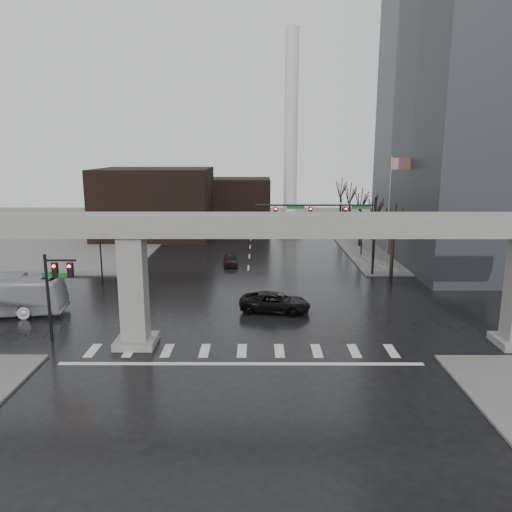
{
  "coord_description": "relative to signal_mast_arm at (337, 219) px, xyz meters",
  "views": [
    {
      "loc": [
        1.0,
        -30.99,
        12.62
      ],
      "look_at": [
        0.87,
        7.06,
        4.5
      ],
      "focal_mm": 35.0,
      "sensor_mm": 36.0,
      "label": 1
    }
  ],
  "objects": [
    {
      "name": "building_far_mid",
      "position": [
        -10.99,
        33.2,
        -1.83
      ],
      "size": [
        10.0,
        10.0,
        8.0
      ],
      "primitive_type": "cube",
      "color": "black",
      "rests_on": "ground"
    },
    {
      "name": "sidewalk_nw",
      "position": [
        -34.99,
        17.2,
        -5.75
      ],
      "size": [
        28.0,
        36.0,
        0.15
      ],
      "primitive_type": "cube",
      "color": "slate",
      "rests_on": "ground"
    },
    {
      "name": "tree_right_0",
      "position": [
        5.54,
        -0.78,
        -3.04
      ],
      "size": [
        1.09,
        1.58,
        7.5
      ],
      "color": "black",
      "rests_on": "ground"
    },
    {
      "name": "lamp_right_2",
      "position": [
        4.51,
        23.2,
        -2.36
      ],
      "size": [
        1.22,
        0.32,
        5.11
      ],
      "color": "black",
      "rests_on": "ground"
    },
    {
      "name": "pickup_truck",
      "position": [
        -6.6,
        -11.9,
        -5.05
      ],
      "size": [
        5.95,
        3.55,
        1.55
      ],
      "primitive_type": "imported",
      "rotation": [
        0.0,
        0.0,
        1.39
      ],
      "color": "black",
      "rests_on": "ground"
    },
    {
      "name": "tree_right_1",
      "position": [
        5.54,
        7.22,
        -2.98
      ],
      "size": [
        1.09,
        1.61,
        7.67
      ],
      "color": "black",
      "rests_on": "ground"
    },
    {
      "name": "office_tower",
      "position": [
        19.01,
        7.2,
        15.17
      ],
      "size": [
        22.0,
        26.0,
        42.0
      ],
      "primitive_type": "cube",
      "color": "slate",
      "rests_on": "ground"
    },
    {
      "name": "tree_right_3",
      "position": [
        5.54,
        23.22,
        -2.85
      ],
      "size": [
        1.11,
        1.66,
        8.02
      ],
      "color": "black",
      "rests_on": "ground"
    },
    {
      "name": "smokestack",
      "position": [
        -2.99,
        27.2,
        7.52
      ],
      "size": [
        3.6,
        3.6,
        30.0
      ],
      "color": "white",
      "rests_on": "ground"
    },
    {
      "name": "tree_right_4",
      "position": [
        5.54,
        31.22,
        -2.79
      ],
      "size": [
        1.12,
        1.69,
        8.19
      ],
      "color": "black",
      "rests_on": "ground"
    },
    {
      "name": "lamp_right_0",
      "position": [
        4.51,
        -4.8,
        -2.36
      ],
      "size": [
        1.22,
        0.32,
        5.11
      ],
      "color": "black",
      "rests_on": "ground"
    },
    {
      "name": "building_far_left",
      "position": [
        -22.99,
        23.2,
        -0.83
      ],
      "size": [
        16.0,
        14.0,
        10.0
      ],
      "primitive_type": "cube",
      "color": "black",
      "rests_on": "ground"
    },
    {
      "name": "signal_left_pole",
      "position": [
        -21.24,
        -18.3,
        -1.76
      ],
      "size": [
        2.3,
        0.3,
        6.0
      ],
      "color": "black",
      "rests_on": "ground"
    },
    {
      "name": "signal_mast_arm",
      "position": [
        0.0,
        0.0,
        0.0
      ],
      "size": [
        12.12,
        0.43,
        8.0
      ],
      "color": "black",
      "rests_on": "ground"
    },
    {
      "name": "lamp_left_0",
      "position": [
        -22.49,
        -4.8,
        -2.36
      ],
      "size": [
        1.22,
        0.32,
        5.11
      ],
      "color": "black",
      "rests_on": "ground"
    },
    {
      "name": "ground",
      "position": [
        -8.99,
        -18.8,
        -5.83
      ],
      "size": [
        160.0,
        160.0,
        0.0
      ],
      "primitive_type": "plane",
      "color": "black",
      "rests_on": "ground"
    },
    {
      "name": "far_car",
      "position": [
        -11.01,
        4.34,
        -5.18
      ],
      "size": [
        1.76,
        3.9,
        1.3
      ],
      "primitive_type": "imported",
      "rotation": [
        0.0,
        0.0,
        0.06
      ],
      "color": "black",
      "rests_on": "ground"
    },
    {
      "name": "flagpole_assembly",
      "position": [
        6.3,
        3.2,
        1.7
      ],
      "size": [
        2.06,
        0.12,
        12.0
      ],
      "color": "silver",
      "rests_on": "ground"
    },
    {
      "name": "tree_right_2",
      "position": [
        5.54,
        15.22,
        -2.91
      ],
      "size": [
        1.1,
        1.63,
        7.85
      ],
      "color": "black",
      "rests_on": "ground"
    },
    {
      "name": "lamp_left_1",
      "position": [
        -22.49,
        9.2,
        -2.36
      ],
      "size": [
        1.22,
        0.32,
        5.11
      ],
      "color": "black",
      "rests_on": "ground"
    },
    {
      "name": "lamp_left_2",
      "position": [
        -22.49,
        23.2,
        -2.36
      ],
      "size": [
        1.22,
        0.32,
        5.11
      ],
      "color": "black",
      "rests_on": "ground"
    },
    {
      "name": "sidewalk_ne",
      "position": [
        17.01,
        17.2,
        -5.75
      ],
      "size": [
        28.0,
        36.0,
        0.15
      ],
      "primitive_type": "cube",
      "color": "slate",
      "rests_on": "ground"
    },
    {
      "name": "elevated_guideway",
      "position": [
        -7.73,
        -18.8,
        1.05
      ],
      "size": [
        48.0,
        2.6,
        8.7
      ],
      "color": "gray",
      "rests_on": "ground"
    },
    {
      "name": "lamp_right_1",
      "position": [
        4.51,
        9.2,
        -2.36
      ],
      "size": [
        1.22,
        0.32,
        5.11
      ],
      "color": "black",
      "rests_on": "ground"
    }
  ]
}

